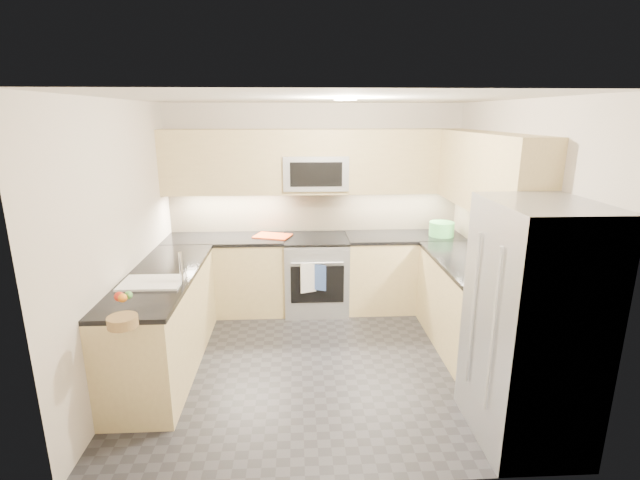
{
  "coord_description": "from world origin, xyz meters",
  "views": [
    {
      "loc": [
        -0.23,
        -4.12,
        2.37
      ],
      "look_at": [
        0.0,
        0.35,
        1.15
      ],
      "focal_mm": 26.0,
      "sensor_mm": 36.0,
      "label": 1
    }
  ],
  "objects_px": {
    "refrigerator": "(532,325)",
    "gas_range": "(316,275)",
    "microwave": "(315,172)",
    "cutting_board": "(273,236)",
    "utensil_bowl": "(442,229)",
    "fruit_basket": "(123,322)"
  },
  "relations": [
    {
      "from": "microwave",
      "to": "utensil_bowl",
      "type": "xyz_separation_m",
      "value": [
        1.52,
        -0.16,
        -0.68
      ]
    },
    {
      "from": "refrigerator",
      "to": "microwave",
      "type": "bearing_deg",
      "value": 119.62
    },
    {
      "from": "gas_range",
      "to": "refrigerator",
      "type": "height_order",
      "value": "refrigerator"
    },
    {
      "from": "refrigerator",
      "to": "fruit_basket",
      "type": "xyz_separation_m",
      "value": [
        -2.9,
        0.05,
        0.08
      ]
    },
    {
      "from": "cutting_board",
      "to": "fruit_basket",
      "type": "height_order",
      "value": "fruit_basket"
    },
    {
      "from": "gas_range",
      "to": "fruit_basket",
      "type": "distance_m",
      "value": 2.83
    },
    {
      "from": "fruit_basket",
      "to": "refrigerator",
      "type": "bearing_deg",
      "value": -0.98
    },
    {
      "from": "utensil_bowl",
      "to": "gas_range",
      "type": "bearing_deg",
      "value": 178.75
    },
    {
      "from": "microwave",
      "to": "cutting_board",
      "type": "relative_size",
      "value": 1.81
    },
    {
      "from": "utensil_bowl",
      "to": "cutting_board",
      "type": "xyz_separation_m",
      "value": [
        -2.05,
        0.07,
        -0.08
      ]
    },
    {
      "from": "gas_range",
      "to": "utensil_bowl",
      "type": "bearing_deg",
      "value": -1.25
    },
    {
      "from": "fruit_basket",
      "to": "cutting_board",
      "type": "bearing_deg",
      "value": 69.05
    },
    {
      "from": "utensil_bowl",
      "to": "microwave",
      "type": "bearing_deg",
      "value": 174.08
    },
    {
      "from": "refrigerator",
      "to": "cutting_board",
      "type": "relative_size",
      "value": 4.28
    },
    {
      "from": "utensil_bowl",
      "to": "fruit_basket",
      "type": "xyz_separation_m",
      "value": [
        -2.97,
        -2.34,
        -0.05
      ]
    },
    {
      "from": "refrigerator",
      "to": "cutting_board",
      "type": "bearing_deg",
      "value": 128.67
    },
    {
      "from": "gas_range",
      "to": "utensil_bowl",
      "type": "relative_size",
      "value": 3.06
    },
    {
      "from": "cutting_board",
      "to": "refrigerator",
      "type": "bearing_deg",
      "value": -51.33
    },
    {
      "from": "refrigerator",
      "to": "utensil_bowl",
      "type": "bearing_deg",
      "value": 88.23
    },
    {
      "from": "cutting_board",
      "to": "fruit_basket",
      "type": "bearing_deg",
      "value": -110.95
    },
    {
      "from": "utensil_bowl",
      "to": "cutting_board",
      "type": "relative_size",
      "value": 0.71
    },
    {
      "from": "refrigerator",
      "to": "gas_range",
      "type": "bearing_deg",
      "value": 120.88
    }
  ]
}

